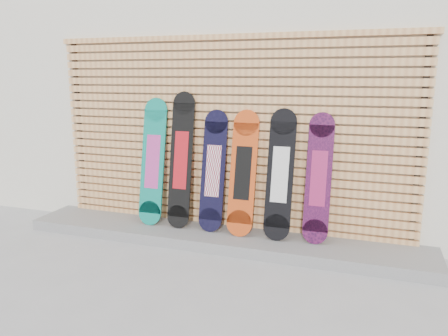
{
  "coord_description": "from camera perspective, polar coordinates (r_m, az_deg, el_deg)",
  "views": [
    {
      "loc": [
        1.41,
        -3.71,
        1.85
      ],
      "look_at": [
        -0.12,
        0.75,
        0.85
      ],
      "focal_mm": 35.0,
      "sensor_mm": 36.0,
      "label": 1
    }
  ],
  "objects": [
    {
      "name": "ground",
      "position": [
        4.38,
        -1.78,
        -13.01
      ],
      "size": [
        80.0,
        80.0,
        0.0
      ],
      "primitive_type": "plane",
      "color": "#9A9A9D",
      "rests_on": "ground"
    },
    {
      "name": "snowboard_0",
      "position": [
        5.21,
        -9.27,
        0.83
      ],
      "size": [
        0.29,
        0.31,
        1.48
      ],
      "color": "#0C7A6A",
      "rests_on": "concrete_step"
    },
    {
      "name": "snowboard_3",
      "position": [
        4.8,
        2.5,
        -0.67
      ],
      "size": [
        0.29,
        0.33,
        1.37
      ],
      "color": "#BF4214",
      "rests_on": "concrete_step"
    },
    {
      "name": "snowboard_1",
      "position": [
        5.05,
        -5.63,
        1.02
      ],
      "size": [
        0.27,
        0.31,
        1.56
      ],
      "color": "black",
      "rests_on": "concrete_step"
    },
    {
      "name": "snowboard_4",
      "position": [
        4.7,
        7.34,
        -0.86
      ],
      "size": [
        0.29,
        0.32,
        1.39
      ],
      "color": "black",
      "rests_on": "concrete_step"
    },
    {
      "name": "snowboard_5",
      "position": [
        4.66,
        12.25,
        -1.34
      ],
      "size": [
        0.27,
        0.29,
        1.36
      ],
      "color": "black",
      "rests_on": "concrete_step"
    },
    {
      "name": "snowboard_2",
      "position": [
        4.92,
        -1.41,
        -0.38
      ],
      "size": [
        0.28,
        0.3,
        1.36
      ],
      "color": "black",
      "rests_on": "concrete_step"
    },
    {
      "name": "building",
      "position": [
        7.27,
        11.92,
        11.33
      ],
      "size": [
        12.0,
        5.0,
        3.6
      ],
      "primitive_type": "cube",
      "color": "beige",
      "rests_on": "ground"
    },
    {
      "name": "slat_wall",
      "position": [
        4.98,
        0.46,
        4.56
      ],
      "size": [
        4.26,
        0.08,
        2.29
      ],
      "color": "tan",
      "rests_on": "ground"
    },
    {
      "name": "concrete_step",
      "position": [
        4.99,
        -0.63,
        -9.04
      ],
      "size": [
        4.6,
        0.7,
        0.12
      ],
      "primitive_type": "cube",
      "color": "slate",
      "rests_on": "ground"
    }
  ]
}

